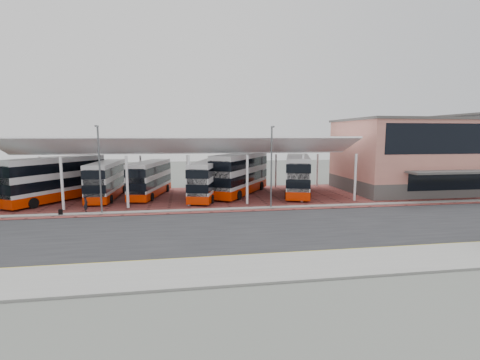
{
  "coord_description": "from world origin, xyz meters",
  "views": [
    {
      "loc": [
        -6.42,
        -26.63,
        7.22
      ],
      "look_at": [
        -0.91,
        7.55,
        2.72
      ],
      "focal_mm": 26.0,
      "sensor_mm": 36.0,
      "label": 1
    }
  ],
  "objects_px": {
    "bus_2": "(150,179)",
    "bus_4": "(241,174)",
    "bus_5": "(297,175)",
    "bus_1": "(107,180)",
    "pedestrian": "(86,204)",
    "terminal": "(415,155)",
    "bus_0": "(56,179)",
    "bus_3": "(208,180)"
  },
  "relations": [
    {
      "from": "bus_1",
      "to": "bus_4",
      "type": "relative_size",
      "value": 0.87
    },
    {
      "from": "terminal",
      "to": "bus_5",
      "type": "bearing_deg",
      "value": -178.74
    },
    {
      "from": "bus_0",
      "to": "pedestrian",
      "type": "xyz_separation_m",
      "value": [
        4.75,
        -6.59,
        -1.54
      ]
    },
    {
      "from": "bus_2",
      "to": "pedestrian",
      "type": "xyz_separation_m",
      "value": [
        -5.1,
        -8.18,
        -1.21
      ]
    },
    {
      "from": "bus_1",
      "to": "bus_2",
      "type": "distance_m",
      "value": 4.82
    },
    {
      "from": "bus_1",
      "to": "bus_3",
      "type": "bearing_deg",
      "value": -5.79
    },
    {
      "from": "terminal",
      "to": "bus_0",
      "type": "height_order",
      "value": "terminal"
    },
    {
      "from": "bus_1",
      "to": "bus_2",
      "type": "relative_size",
      "value": 0.99
    },
    {
      "from": "bus_0",
      "to": "bus_4",
      "type": "relative_size",
      "value": 0.96
    },
    {
      "from": "bus_2",
      "to": "bus_4",
      "type": "height_order",
      "value": "bus_4"
    },
    {
      "from": "bus_2",
      "to": "bus_3",
      "type": "height_order",
      "value": "bus_3"
    },
    {
      "from": "bus_0",
      "to": "pedestrian",
      "type": "bearing_deg",
      "value": -21.58
    },
    {
      "from": "bus_0",
      "to": "bus_1",
      "type": "height_order",
      "value": "bus_0"
    },
    {
      "from": "bus_4",
      "to": "pedestrian",
      "type": "bearing_deg",
      "value": -121.85
    },
    {
      "from": "terminal",
      "to": "bus_0",
      "type": "bearing_deg",
      "value": -179.35
    },
    {
      "from": "bus_5",
      "to": "pedestrian",
      "type": "xyz_separation_m",
      "value": [
        -22.63,
        -6.73,
        -1.49
      ]
    },
    {
      "from": "bus_2",
      "to": "bus_1",
      "type": "bearing_deg",
      "value": -158.82
    },
    {
      "from": "bus_5",
      "to": "pedestrian",
      "type": "relative_size",
      "value": 7.0
    },
    {
      "from": "bus_4",
      "to": "pedestrian",
      "type": "xyz_separation_m",
      "value": [
        -15.83,
        -7.94,
        -1.62
      ]
    },
    {
      "from": "bus_0",
      "to": "bus_3",
      "type": "relative_size",
      "value": 1.08
    },
    {
      "from": "bus_2",
      "to": "bus_4",
      "type": "distance_m",
      "value": 10.74
    },
    {
      "from": "bus_0",
      "to": "bus_5",
      "type": "distance_m",
      "value": 27.39
    },
    {
      "from": "bus_0",
      "to": "bus_5",
      "type": "height_order",
      "value": "bus_0"
    },
    {
      "from": "terminal",
      "to": "bus_2",
      "type": "bearing_deg",
      "value": 178.1
    },
    {
      "from": "bus_3",
      "to": "pedestrian",
      "type": "xyz_separation_m",
      "value": [
        -11.68,
        -5.92,
        -1.25
      ]
    },
    {
      "from": "bus_2",
      "to": "bus_3",
      "type": "distance_m",
      "value": 6.96
    },
    {
      "from": "bus_0",
      "to": "bus_4",
      "type": "height_order",
      "value": "bus_4"
    },
    {
      "from": "bus_0",
      "to": "pedestrian",
      "type": "relative_size",
      "value": 6.77
    },
    {
      "from": "bus_3",
      "to": "pedestrian",
      "type": "height_order",
      "value": "bus_3"
    },
    {
      "from": "bus_0",
      "to": "pedestrian",
      "type": "height_order",
      "value": "bus_0"
    },
    {
      "from": "bus_2",
      "to": "bus_5",
      "type": "distance_m",
      "value": 17.6
    },
    {
      "from": "bus_2",
      "to": "terminal",
      "type": "bearing_deg",
      "value": 10.69
    },
    {
      "from": "terminal",
      "to": "bus_1",
      "type": "bearing_deg",
      "value": 179.42
    },
    {
      "from": "bus_0",
      "to": "terminal",
      "type": "bearing_deg",
      "value": 33.25
    },
    {
      "from": "terminal",
      "to": "bus_0",
      "type": "xyz_separation_m",
      "value": [
        -43.26,
        -0.49,
        -2.23
      ]
    },
    {
      "from": "terminal",
      "to": "bus_1",
      "type": "distance_m",
      "value": 38.26
    },
    {
      "from": "bus_1",
      "to": "pedestrian",
      "type": "bearing_deg",
      "value": -90.55
    },
    {
      "from": "bus_0",
      "to": "pedestrian",
      "type": "distance_m",
      "value": 8.27
    },
    {
      "from": "bus_2",
      "to": "bus_5",
      "type": "xyz_separation_m",
      "value": [
        17.54,
        -1.46,
        0.28
      ]
    },
    {
      "from": "bus_1",
      "to": "bus_3",
      "type": "distance_m",
      "value": 11.45
    },
    {
      "from": "bus_0",
      "to": "bus_1",
      "type": "distance_m",
      "value": 5.17
    },
    {
      "from": "terminal",
      "to": "bus_1",
      "type": "relative_size",
      "value": 1.81
    }
  ]
}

